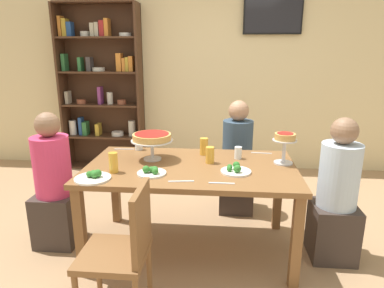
{
  "coord_description": "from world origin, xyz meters",
  "views": [
    {
      "loc": [
        0.24,
        -2.56,
        1.63
      ],
      "look_at": [
        0.0,
        0.1,
        0.89
      ],
      "focal_mm": 32.09,
      "sensor_mm": 36.0,
      "label": 1
    }
  ],
  "objects_px": {
    "salad_plate_spare": "(93,177)",
    "cutlery_fork_far": "(181,181)",
    "television": "(273,16)",
    "salad_plate_far_diner": "(152,172)",
    "diner_far_right": "(237,165)",
    "personal_pizza_stand": "(285,141)",
    "water_glass_clear_near": "(238,153)",
    "water_glass_clear_far": "(139,144)",
    "cutlery_knife_far": "(124,149)",
    "cutlery_fork_near": "(222,183)",
    "cutlery_knife_near": "(261,153)",
    "diner_head_east": "(336,201)",
    "salad_plate_near_diner": "(235,170)",
    "beer_glass_amber_short": "(113,163)",
    "chair_near_left": "(124,247)",
    "bookshelf": "(101,86)",
    "beer_glass_amber_tall": "(204,146)",
    "diner_head_west": "(55,189)",
    "dining_table": "(191,176)",
    "deep_dish_pizza_stand": "(152,138)",
    "beer_glass_amber_spare": "(210,155)"
  },
  "relations": [
    {
      "from": "diner_head_east",
      "to": "salad_plate_near_diner",
      "type": "distance_m",
      "value": 0.84
    },
    {
      "from": "personal_pizza_stand",
      "to": "water_glass_clear_near",
      "type": "bearing_deg",
      "value": 165.38
    },
    {
      "from": "bookshelf",
      "to": "water_glass_clear_far",
      "type": "height_order",
      "value": "bookshelf"
    },
    {
      "from": "bookshelf",
      "to": "salad_plate_near_diner",
      "type": "height_order",
      "value": "bookshelf"
    },
    {
      "from": "diner_far_right",
      "to": "personal_pizza_stand",
      "type": "xyz_separation_m",
      "value": [
        0.34,
        -0.65,
        0.43
      ]
    },
    {
      "from": "cutlery_fork_far",
      "to": "cutlery_fork_near",
      "type": "bearing_deg",
      "value": -9.6
    },
    {
      "from": "television",
      "to": "beer_glass_amber_short",
      "type": "distance_m",
      "value": 2.96
    },
    {
      "from": "beer_glass_amber_short",
      "to": "beer_glass_amber_spare",
      "type": "bearing_deg",
      "value": 21.69
    },
    {
      "from": "beer_glass_amber_short",
      "to": "beer_glass_amber_spare",
      "type": "xyz_separation_m",
      "value": [
        0.71,
        0.28,
        -0.01
      ]
    },
    {
      "from": "beer_glass_amber_tall",
      "to": "water_glass_clear_far",
      "type": "height_order",
      "value": "beer_glass_amber_tall"
    },
    {
      "from": "salad_plate_near_diner",
      "to": "salad_plate_far_diner",
      "type": "bearing_deg",
      "value": -170.79
    },
    {
      "from": "cutlery_fork_near",
      "to": "salad_plate_spare",
      "type": "bearing_deg",
      "value": 179.92
    },
    {
      "from": "television",
      "to": "beer_glass_amber_short",
      "type": "relative_size",
      "value": 4.79
    },
    {
      "from": "salad_plate_spare",
      "to": "cutlery_fork_far",
      "type": "relative_size",
      "value": 1.43
    },
    {
      "from": "diner_head_west",
      "to": "cutlery_knife_near",
      "type": "relative_size",
      "value": 6.39
    },
    {
      "from": "cutlery_knife_near",
      "to": "personal_pizza_stand",
      "type": "bearing_deg",
      "value": 123.75
    },
    {
      "from": "personal_pizza_stand",
      "to": "salad_plate_near_diner",
      "type": "xyz_separation_m",
      "value": [
        -0.39,
        -0.24,
        -0.16
      ]
    },
    {
      "from": "salad_plate_far_diner",
      "to": "water_glass_clear_near",
      "type": "distance_m",
      "value": 0.78
    },
    {
      "from": "salad_plate_far_diner",
      "to": "bookshelf",
      "type": "bearing_deg",
      "value": 117.09
    },
    {
      "from": "chair_near_left",
      "to": "salad_plate_spare",
      "type": "relative_size",
      "value": 3.39
    },
    {
      "from": "dining_table",
      "to": "chair_near_left",
      "type": "height_order",
      "value": "chair_near_left"
    },
    {
      "from": "diner_far_right",
      "to": "diner_head_east",
      "type": "bearing_deg",
      "value": 43.21
    },
    {
      "from": "chair_near_left",
      "to": "beer_glass_amber_tall",
      "type": "xyz_separation_m",
      "value": [
        0.41,
        1.09,
        0.33
      ]
    },
    {
      "from": "television",
      "to": "salad_plate_far_diner",
      "type": "height_order",
      "value": "television"
    },
    {
      "from": "diner_far_right",
      "to": "salad_plate_far_diner",
      "type": "relative_size",
      "value": 5.34
    },
    {
      "from": "salad_plate_spare",
      "to": "deep_dish_pizza_stand",
      "type": "bearing_deg",
      "value": 55.74
    },
    {
      "from": "diner_far_right",
      "to": "beer_glass_amber_spare",
      "type": "bearing_deg",
      "value": -19.76
    },
    {
      "from": "chair_near_left",
      "to": "cutlery_knife_far",
      "type": "relative_size",
      "value": 4.83
    },
    {
      "from": "personal_pizza_stand",
      "to": "water_glass_clear_far",
      "type": "bearing_deg",
      "value": 167.48
    },
    {
      "from": "salad_plate_far_diner",
      "to": "beer_glass_amber_short",
      "type": "distance_m",
      "value": 0.3
    },
    {
      "from": "cutlery_knife_near",
      "to": "diner_head_east",
      "type": "bearing_deg",
      "value": 148.87
    },
    {
      "from": "water_glass_clear_near",
      "to": "salad_plate_far_diner",
      "type": "bearing_deg",
      "value": -145.97
    },
    {
      "from": "dining_table",
      "to": "personal_pizza_stand",
      "type": "bearing_deg",
      "value": 9.39
    },
    {
      "from": "beer_glass_amber_tall",
      "to": "cutlery_knife_near",
      "type": "distance_m",
      "value": 0.52
    },
    {
      "from": "cutlery_fork_near",
      "to": "beer_glass_amber_short",
      "type": "bearing_deg",
      "value": 169.21
    },
    {
      "from": "water_glass_clear_near",
      "to": "cutlery_fork_near",
      "type": "relative_size",
      "value": 0.57
    },
    {
      "from": "television",
      "to": "salad_plate_spare",
      "type": "bearing_deg",
      "value": -121.41
    },
    {
      "from": "salad_plate_spare",
      "to": "cutlery_fork_far",
      "type": "height_order",
      "value": "salad_plate_spare"
    },
    {
      "from": "dining_table",
      "to": "water_glass_clear_near",
      "type": "height_order",
      "value": "water_glass_clear_near"
    },
    {
      "from": "beer_glass_amber_spare",
      "to": "cutlery_fork_near",
      "type": "distance_m",
      "value": 0.45
    },
    {
      "from": "bookshelf",
      "to": "diner_head_west",
      "type": "height_order",
      "value": "bookshelf"
    },
    {
      "from": "bookshelf",
      "to": "cutlery_fork_near",
      "type": "height_order",
      "value": "bookshelf"
    },
    {
      "from": "beer_glass_amber_tall",
      "to": "water_glass_clear_near",
      "type": "height_order",
      "value": "beer_glass_amber_tall"
    },
    {
      "from": "deep_dish_pizza_stand",
      "to": "cutlery_fork_near",
      "type": "xyz_separation_m",
      "value": [
        0.58,
        -0.48,
        -0.18
      ]
    },
    {
      "from": "beer_glass_amber_short",
      "to": "salad_plate_far_diner",
      "type": "bearing_deg",
      "value": -3.86
    },
    {
      "from": "cutlery_fork_near",
      "to": "cutlery_knife_near",
      "type": "height_order",
      "value": "same"
    },
    {
      "from": "diner_head_east",
      "to": "water_glass_clear_far",
      "type": "bearing_deg",
      "value": -13.99
    },
    {
      "from": "water_glass_clear_near",
      "to": "cutlery_fork_near",
      "type": "height_order",
      "value": "water_glass_clear_near"
    },
    {
      "from": "cutlery_fork_near",
      "to": "chair_near_left",
      "type": "bearing_deg",
      "value": -142.92
    },
    {
      "from": "water_glass_clear_far",
      "to": "cutlery_knife_far",
      "type": "xyz_separation_m",
      "value": [
        -0.14,
        -0.0,
        -0.05
      ]
    }
  ]
}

